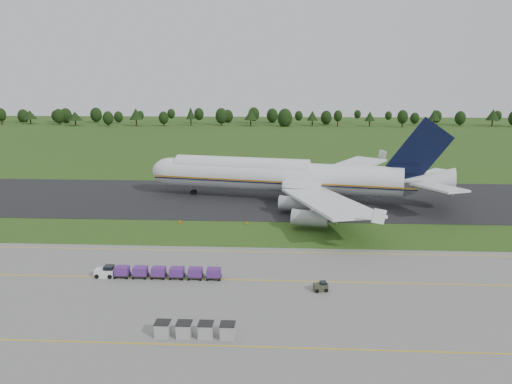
# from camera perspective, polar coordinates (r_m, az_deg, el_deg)

# --- Properties ---
(ground) EXTENTS (600.00, 600.00, 0.00)m
(ground) POSITION_cam_1_polar(r_m,az_deg,el_deg) (92.62, -2.89, -4.73)
(ground) COLOR #294916
(ground) RESTS_ON ground
(apron) EXTENTS (300.00, 52.00, 0.06)m
(apron) POSITION_cam_1_polar(r_m,az_deg,el_deg) (61.30, -6.29, -14.23)
(apron) COLOR slate
(apron) RESTS_ON ground
(taxiway) EXTENTS (300.00, 40.00, 0.08)m
(taxiway) POSITION_cam_1_polar(r_m,az_deg,el_deg) (119.51, -1.50, -0.70)
(taxiway) COLOR black
(taxiway) RESTS_ON ground
(apron_markings) EXTENTS (300.00, 30.20, 0.01)m
(apron_markings) POSITION_cam_1_polar(r_m,az_deg,el_deg) (67.54, -5.32, -11.53)
(apron_markings) COLOR #E8B40D
(apron_markings) RESTS_ON apron
(tree_line) EXTENTS (528.13, 22.79, 11.38)m
(tree_line) POSITION_cam_1_polar(r_m,az_deg,el_deg) (309.73, 0.06, 8.67)
(tree_line) COLOR black
(tree_line) RESTS_ON ground
(aircraft) EXTENTS (71.93, 68.51, 20.11)m
(aircraft) POSITION_cam_1_polar(r_m,az_deg,el_deg) (116.75, 3.47, 1.82)
(aircraft) COLOR white
(aircraft) RESTS_ON ground
(baggage_train) EXTENTS (18.19, 1.65, 1.59)m
(baggage_train) POSITION_cam_1_polar(r_m,az_deg,el_deg) (73.40, -11.32, -8.97)
(baggage_train) COLOR white
(baggage_train) RESTS_ON apron
(utility_cart) EXTENTS (2.02, 1.46, 1.00)m
(utility_cart) POSITION_cam_1_polar(r_m,az_deg,el_deg) (68.52, 7.39, -10.77)
(utility_cart) COLOR #353827
(utility_cart) RESTS_ON apron
(uld_row) EXTENTS (8.86, 1.66, 1.65)m
(uld_row) POSITION_cam_1_polar(r_m,az_deg,el_deg) (57.22, -6.98, -15.35)
(uld_row) COLOR #9C9C9C
(uld_row) RESTS_ON apron
(edge_markers) EXTENTS (13.75, 0.30, 0.60)m
(edge_markers) POSITION_cam_1_polar(r_m,az_deg,el_deg) (98.60, -4.90, -3.51)
(edge_markers) COLOR #DC6606
(edge_markers) RESTS_ON ground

